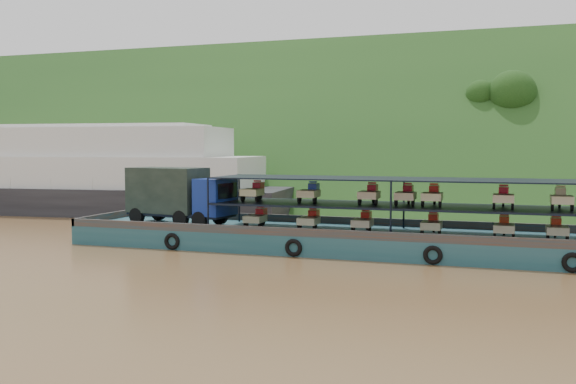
% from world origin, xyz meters
% --- Properties ---
extents(ground, '(160.00, 160.00, 0.00)m').
position_xyz_m(ground, '(0.00, 0.00, 0.00)').
color(ground, brown).
rests_on(ground, ground).
extents(hillside, '(140.00, 39.60, 39.60)m').
position_xyz_m(hillside, '(0.00, 36.00, 0.00)').
color(hillside, '#1B3D16').
rests_on(hillside, ground).
extents(cargo_barge, '(35.00, 7.18, 5.03)m').
position_xyz_m(cargo_barge, '(1.80, -1.84, 1.27)').
color(cargo_barge, '#16434D').
rests_on(cargo_barge, ground).
extents(passenger_ferry, '(43.43, 14.83, 8.62)m').
position_xyz_m(passenger_ferry, '(-27.52, 13.15, 3.73)').
color(passenger_ferry, black).
rests_on(passenger_ferry, ground).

